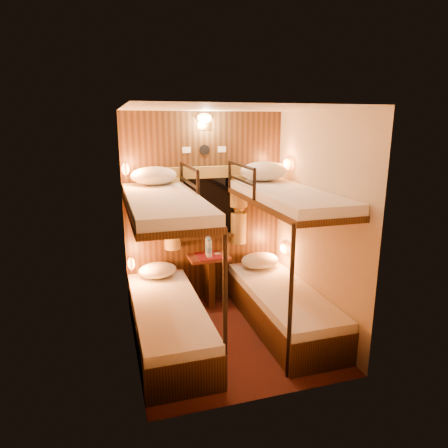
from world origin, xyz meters
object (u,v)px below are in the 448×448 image
object	(u,v)px
bottle_left	(209,249)
bottle_right	(208,246)
bunk_right	(283,280)
bunk_left	(167,294)
table	(209,273)

from	to	relation	value
bottle_left	bottle_right	size ratio (longest dim) A/B	0.97
bottle_left	bunk_right	bearing A→B (deg)	-48.13
bunk_left	bunk_right	size ratio (longest dim) A/B	1.00
bunk_left	bottle_left	distance (m)	0.99
bottle_left	bunk_left	bearing A→B (deg)	-131.08
bunk_right	bottle_left	bearing A→B (deg)	131.87
bunk_left	table	size ratio (longest dim) A/B	2.90
bunk_right	table	distance (m)	1.02
bunk_right	table	world-z (taller)	bunk_right
bunk_right	bottle_right	size ratio (longest dim) A/B	7.33
bottle_right	bottle_left	bearing A→B (deg)	-95.76
bunk_right	bottle_right	bearing A→B (deg)	128.07
bunk_right	bottle_left	world-z (taller)	bunk_right
bunk_left	bunk_right	bearing A→B (deg)	0.00
bunk_right	table	size ratio (longest dim) A/B	2.90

